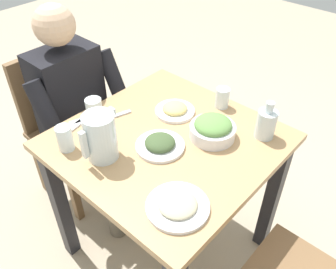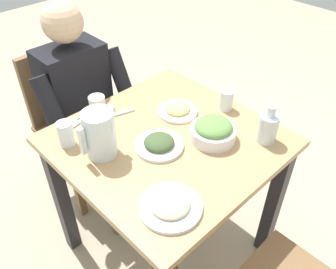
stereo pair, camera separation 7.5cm
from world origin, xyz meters
name	(u,v)px [view 1 (the left image)]	position (x,y,z in m)	size (l,w,h in m)	color
ground_plane	(168,244)	(0.00, 0.00, 0.00)	(8.00, 8.00, 0.00)	tan
dining_table	(167,163)	(0.00, 0.00, 0.61)	(0.83, 0.83, 0.75)	tan
chair_near	(64,119)	(0.04, -0.76, 0.49)	(0.40, 0.40, 0.87)	brown
diner_near	(82,113)	(0.04, -0.55, 0.63)	(0.48, 0.53, 1.16)	black
water_pitcher	(101,137)	(0.24, -0.11, 0.85)	(0.16, 0.12, 0.19)	silver
salad_bowl	(213,129)	(-0.13, 0.13, 0.79)	(0.19, 0.19, 0.09)	white
plate_fries	(175,110)	(-0.16, -0.10, 0.77)	(0.18, 0.18, 0.04)	white
plate_beans	(178,205)	(0.24, 0.27, 0.76)	(0.21, 0.21, 0.04)	white
plate_dolmas	(160,144)	(0.06, 0.01, 0.77)	(0.20, 0.20, 0.05)	white
water_glass_near_right	(222,98)	(-0.34, 0.03, 0.80)	(0.06, 0.06, 0.09)	silver
water_glass_by_pitcher	(65,138)	(0.31, -0.25, 0.80)	(0.06, 0.06, 0.11)	silver
water_glass_far_right	(94,108)	(0.10, -0.34, 0.79)	(0.07, 0.07, 0.09)	silver
oil_carafe	(266,125)	(-0.28, 0.28, 0.81)	(0.08, 0.08, 0.16)	silver
fork_near	(77,125)	(0.20, -0.35, 0.76)	(0.17, 0.03, 0.01)	silver
knife_near	(112,117)	(0.06, -0.28, 0.76)	(0.18, 0.02, 0.01)	silver
fork_far	(88,118)	(0.13, -0.35, 0.76)	(0.17, 0.03, 0.01)	silver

